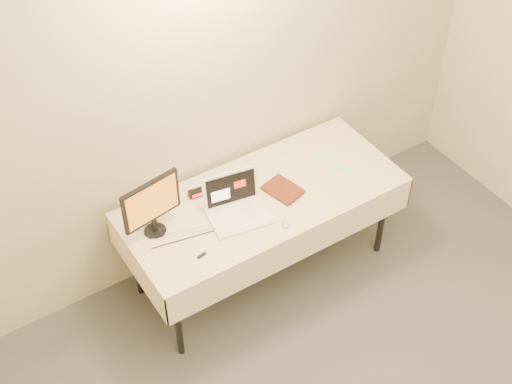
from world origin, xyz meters
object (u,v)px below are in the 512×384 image
monitor (151,204)px  book (274,184)px  table (263,203)px  laptop (236,205)px

monitor → book: bearing=-20.4°
table → laptop: size_ratio=4.50×
table → book: book is taller
laptop → monitor: 0.55m
table → monitor: (-0.73, 0.10, 0.30)m
table → book: (0.05, -0.06, 0.18)m
monitor → book: size_ratio=1.67×
monitor → laptop: bearing=-23.8°
laptop → book: bearing=5.2°
monitor → book: 0.80m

